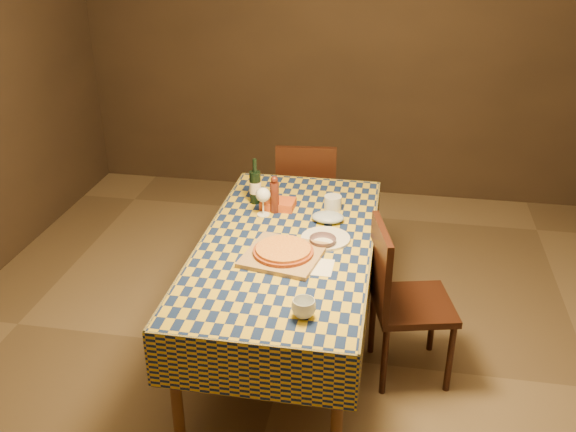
{
  "coord_description": "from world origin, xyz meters",
  "views": [
    {
      "loc": [
        0.54,
        -3.04,
        2.44
      ],
      "look_at": [
        0.0,
        0.05,
        0.9
      ],
      "focal_mm": 40.0,
      "sensor_mm": 36.0,
      "label": 1
    }
  ],
  "objects": [
    {
      "name": "room",
      "position": [
        0.0,
        0.0,
        1.35
      ],
      "size": [
        5.0,
        5.1,
        2.7
      ],
      "color": "brown",
      "rests_on": "ground"
    },
    {
      "name": "dining_table",
      "position": [
        0.0,
        0.0,
        0.69
      ],
      "size": [
        0.94,
        1.84,
        0.77
      ],
      "color": "brown",
      "rests_on": "ground"
    },
    {
      "name": "cutting_board",
      "position": [
        0.01,
        -0.17,
        0.78
      ],
      "size": [
        0.45,
        0.45,
        0.02
      ],
      "primitive_type": "cube",
      "rotation": [
        0.0,
        0.0,
        -0.19
      ],
      "color": "#A17B4B",
      "rests_on": "dining_table"
    },
    {
      "name": "pizza",
      "position": [
        0.01,
        -0.17,
        0.81
      ],
      "size": [
        0.42,
        0.42,
        0.03
      ],
      "color": "#8D3A17",
      "rests_on": "cutting_board"
    },
    {
      "name": "pepper_mill",
      "position": [
        -0.14,
        0.35,
        0.88
      ],
      "size": [
        0.06,
        0.06,
        0.23
      ],
      "color": "#471A10",
      "rests_on": "dining_table"
    },
    {
      "name": "bowl",
      "position": [
        0.2,
        -0.01,
        0.79
      ],
      "size": [
        0.15,
        0.15,
        0.05
      ],
      "primitive_type": "imported",
      "rotation": [
        0.0,
        0.0,
        0.05
      ],
      "color": "#5A434B",
      "rests_on": "dining_table"
    },
    {
      "name": "wine_glass",
      "position": [
        -0.19,
        0.3,
        0.89
      ],
      "size": [
        0.09,
        0.09,
        0.17
      ],
      "color": "white",
      "rests_on": "dining_table"
    },
    {
      "name": "wine_bottle",
      "position": [
        -0.28,
        0.47,
        0.88
      ],
      "size": [
        0.09,
        0.09,
        0.28
      ],
      "color": "black",
      "rests_on": "dining_table"
    },
    {
      "name": "deli_tub",
      "position": [
        0.2,
        0.45,
        0.81
      ],
      "size": [
        0.11,
        0.11,
        0.09
      ],
      "primitive_type": "cylinder",
      "rotation": [
        0.0,
        0.0,
        0.09
      ],
      "color": "silver",
      "rests_on": "dining_table"
    },
    {
      "name": "takeout_container",
      "position": [
        -0.12,
        0.41,
        0.8
      ],
      "size": [
        0.21,
        0.15,
        0.05
      ],
      "primitive_type": "cube",
      "rotation": [
        0.0,
        0.0,
        -0.04
      ],
      "color": "#B84718",
      "rests_on": "dining_table"
    },
    {
      "name": "white_plate",
      "position": [
        0.21,
        0.05,
        0.78
      ],
      "size": [
        0.32,
        0.32,
        0.02
      ],
      "primitive_type": "cylinder",
      "rotation": [
        0.0,
        0.0,
        -0.21
      ],
      "color": "silver",
      "rests_on": "dining_table"
    },
    {
      "name": "tumbler",
      "position": [
        0.2,
        -0.68,
        0.81
      ],
      "size": [
        0.12,
        0.12,
        0.09
      ],
      "primitive_type": "imported",
      "rotation": [
        0.0,
        0.0,
        -0.11
      ],
      "color": "silver",
      "rests_on": "dining_table"
    },
    {
      "name": "flour_patch",
      "position": [
        0.17,
        -0.24,
        0.77
      ],
      "size": [
        0.23,
        0.18,
        0.0
      ],
      "primitive_type": "cube",
      "rotation": [
        0.0,
        0.0,
        -0.02
      ],
      "color": "white",
      "rests_on": "dining_table"
    },
    {
      "name": "flour_bag",
      "position": [
        0.2,
        0.28,
        0.8
      ],
      "size": [
        0.23,
        0.2,
        0.05
      ],
      "primitive_type": "ellipsoid",
      "rotation": [
        0.0,
        0.0,
        0.38
      ],
      "color": "#99ACC4",
      "rests_on": "dining_table"
    },
    {
      "name": "chair_far",
      "position": [
        -0.06,
        1.18,
        0.52
      ],
      "size": [
        0.46,
        0.47,
        0.93
      ],
      "color": "black",
      "rests_on": "ground"
    },
    {
      "name": "chair_right",
      "position": [
        0.63,
        -0.04,
        0.52
      ],
      "size": [
        0.51,
        0.51,
        0.93
      ],
      "color": "black",
      "rests_on": "ground"
    }
  ]
}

